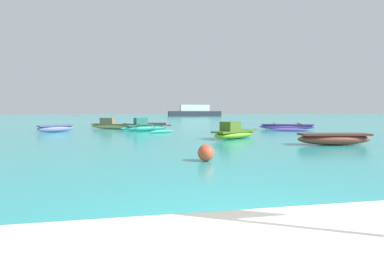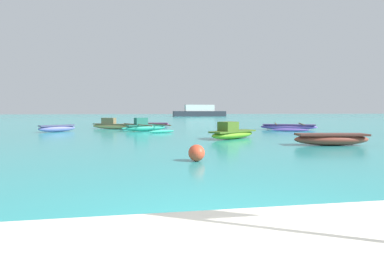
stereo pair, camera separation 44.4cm
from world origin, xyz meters
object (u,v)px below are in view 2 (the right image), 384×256
(moored_boat_1, at_px, (232,133))
(moored_boat_6, at_px, (155,124))
(moored_boat_3, at_px, (113,125))
(moored_boat_0, at_px, (288,127))
(mooring_buoy_0, at_px, (197,153))
(moored_boat_5, at_px, (331,139))
(moored_boat_4, at_px, (57,128))
(moored_boat_2, at_px, (145,127))
(distant_ferry, at_px, (199,112))

(moored_boat_1, distance_m, moored_boat_6, 13.14)
(moored_boat_3, bearing_deg, moored_boat_0, 15.02)
(moored_boat_0, height_order, mooring_buoy_0, same)
(moored_boat_5, bearing_deg, moored_boat_4, 151.56)
(moored_boat_2, xyz_separation_m, moored_boat_5, (7.36, -9.84, -0.04))
(moored_boat_0, relative_size, mooring_buoy_0, 9.73)
(moored_boat_6, bearing_deg, moored_boat_2, -90.36)
(moored_boat_3, relative_size, distant_ferry, 0.28)
(moored_boat_1, xyz_separation_m, moored_boat_4, (-10.00, 6.60, -0.05))
(moored_boat_0, height_order, moored_boat_4, moored_boat_0)
(moored_boat_5, distance_m, moored_boat_6, 17.34)
(moored_boat_1, bearing_deg, moored_boat_0, 11.34)
(moored_boat_5, bearing_deg, moored_boat_1, 141.59)
(moored_boat_1, xyz_separation_m, moored_boat_2, (-4.23, 6.45, -0.00))
(moored_boat_0, relative_size, moored_boat_1, 1.52)
(moored_boat_4, height_order, distant_ferry, distant_ferry)
(moored_boat_1, relative_size, moored_boat_3, 0.81)
(distant_ferry, bearing_deg, moored_boat_6, -105.77)
(moored_boat_4, bearing_deg, moored_boat_6, 5.68)
(moored_boat_1, xyz_separation_m, distant_ferry, (9.54, 58.25, 0.85))
(moored_boat_3, distance_m, mooring_buoy_0, 15.89)
(moored_boat_3, bearing_deg, moored_boat_5, -23.71)
(moored_boat_1, height_order, moored_boat_2, moored_boat_2)
(moored_boat_5, relative_size, mooring_buoy_0, 6.70)
(moored_boat_5, height_order, mooring_buoy_0, moored_boat_5)
(moored_boat_3, xyz_separation_m, moored_boat_5, (9.76, -12.62, -0.04))
(moored_boat_4, bearing_deg, moored_boat_5, -74.06)
(moored_boat_5, xyz_separation_m, mooring_buoy_0, (-6.08, -2.85, -0.03))
(moored_boat_0, distance_m, distant_ferry, 52.22)
(distant_ferry, bearing_deg, moored_boat_3, -108.25)
(moored_boat_6, bearing_deg, moored_boat_5, -60.32)
(moored_boat_2, distance_m, moored_boat_3, 3.67)
(moored_boat_2, xyz_separation_m, mooring_buoy_0, (1.28, -12.68, -0.07))
(moored_boat_4, height_order, mooring_buoy_0, mooring_buoy_0)
(moored_boat_4, bearing_deg, moored_boat_1, -70.24)
(moored_boat_2, relative_size, moored_boat_5, 1.57)
(moored_boat_6, bearing_deg, distant_ferry, 82.06)
(mooring_buoy_0, bearing_deg, distant_ferry, 79.04)
(moored_boat_4, distance_m, moored_boat_5, 16.50)
(moored_boat_0, height_order, moored_boat_3, moored_boat_3)
(moored_boat_3, relative_size, moored_boat_4, 1.63)
(moored_boat_4, distance_m, distant_ferry, 55.22)
(mooring_buoy_0, relative_size, distant_ferry, 0.04)
(moored_boat_4, xyz_separation_m, distant_ferry, (19.53, 51.65, 0.90))
(moored_boat_0, distance_m, moored_boat_4, 16.20)
(moored_boat_0, distance_m, moored_boat_1, 8.72)
(moored_boat_5, bearing_deg, mooring_buoy_0, -146.09)
(moored_boat_1, xyz_separation_m, moored_boat_3, (-6.63, 9.23, -0.00))
(moored_boat_1, xyz_separation_m, mooring_buoy_0, (-2.95, -6.23, -0.07))
(moored_boat_0, height_order, distant_ferry, distant_ferry)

